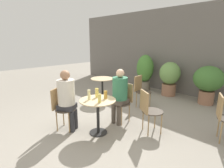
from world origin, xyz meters
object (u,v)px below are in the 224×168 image
at_px(bistro_chair_2, 141,88).
at_px(beer_glass_0, 97,93).
at_px(beer_glass_2, 99,98).
at_px(cafe_table_near, 98,107).
at_px(bistro_chair_4, 148,108).
at_px(cafe_table_far, 102,83).
at_px(beer_glass_1, 89,95).
at_px(bistro_chair_0, 124,99).
at_px(potted_plant_1, 170,76).
at_px(potted_plant_2, 208,81).
at_px(seated_person_0, 120,92).
at_px(potted_plant_0, 145,70).
at_px(beer_glass_3, 106,95).
at_px(bistro_chair_1, 61,105).
at_px(seated_person_1, 67,96).

distance_m(bistro_chair_2, beer_glass_0, 1.77).
bearing_deg(beer_glass_2, bistro_chair_2, 102.62).
xyz_separation_m(cafe_table_near, bistro_chair_4, (0.70, 0.73, -0.01)).
distance_m(cafe_table_far, bistro_chair_2, 1.25).
bearing_deg(beer_glass_1, bistro_chair_0, 83.59).
relative_size(cafe_table_near, beer_glass_2, 4.26).
xyz_separation_m(potted_plant_1, potted_plant_2, (1.22, -0.02, 0.04)).
bearing_deg(cafe_table_far, bistro_chair_4, -18.29).
height_order(beer_glass_0, potted_plant_2, potted_plant_2).
height_order(seated_person_0, beer_glass_2, seated_person_0).
distance_m(bistro_chair_0, bistro_chair_4, 0.73).
relative_size(beer_glass_1, potted_plant_1, 0.17).
height_order(bistro_chair_4, seated_person_0, seated_person_0).
distance_m(seated_person_0, beer_glass_1, 0.78).
relative_size(potted_plant_0, potted_plant_1, 1.16).
distance_m(bistro_chair_2, potted_plant_2, 2.03).
xyz_separation_m(bistro_chair_4, potted_plant_2, (0.29, 2.69, 0.16)).
bearing_deg(bistro_chair_4, beer_glass_3, 73.63).
distance_m(beer_glass_0, potted_plant_1, 3.34).
relative_size(bistro_chair_2, seated_person_0, 0.71).
relative_size(beer_glass_2, potted_plant_0, 0.13).
distance_m(cafe_table_near, beer_glass_3, 0.30).
xyz_separation_m(bistro_chair_1, potted_plant_1, (0.46, 3.86, 0.13)).
xyz_separation_m(beer_glass_2, potted_plant_2, (0.84, 3.50, -0.10)).
height_order(bistro_chair_4, seated_person_1, seated_person_1).
relative_size(cafe_table_far, bistro_chair_4, 0.80).
relative_size(bistro_chair_2, bistro_chair_4, 1.00).
relative_size(bistro_chair_2, beer_glass_3, 5.57).
bearing_deg(beer_glass_1, potted_plant_2, 72.47).
distance_m(bistro_chair_1, beer_glass_2, 0.94).
xyz_separation_m(bistro_chair_0, seated_person_0, (0.00, -0.15, 0.20)).
relative_size(cafe_table_far, potted_plant_0, 0.53).
xyz_separation_m(cafe_table_near, cafe_table_far, (-1.46, 1.44, -0.00)).
xyz_separation_m(seated_person_1, beer_glass_3, (0.62, 0.51, 0.04)).
distance_m(cafe_table_far, bistro_chair_1, 2.02).
xyz_separation_m(bistro_chair_1, potted_plant_0, (-0.57, 3.88, 0.22)).
relative_size(cafe_table_near, seated_person_0, 0.58).
distance_m(seated_person_1, beer_glass_3, 0.80).
height_order(bistro_chair_0, bistro_chair_4, same).
height_order(bistro_chair_2, beer_glass_1, beer_glass_1).
bearing_deg(bistro_chair_4, beer_glass_1, 77.72).
xyz_separation_m(seated_person_0, beer_glass_1, (-0.11, -0.77, 0.08)).
height_order(beer_glass_2, beer_glass_3, beer_glass_2).
bearing_deg(bistro_chair_1, beer_glass_2, -99.40).
bearing_deg(bistro_chair_2, cafe_table_far, 104.18).
bearing_deg(bistro_chair_1, potted_plant_0, -23.32).
bearing_deg(potted_plant_1, potted_plant_2, -0.81).
height_order(bistro_chair_2, seated_person_0, seated_person_0).
bearing_deg(bistro_chair_1, beer_glass_1, -92.67).
xyz_separation_m(cafe_table_far, beer_glass_0, (1.33, -1.34, 0.26)).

